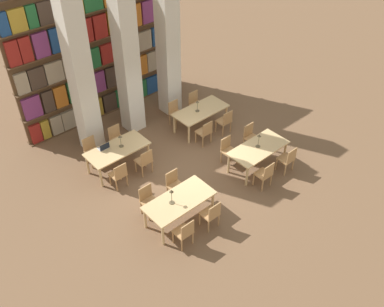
# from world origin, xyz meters

# --- Properties ---
(ground_plane) EXTENTS (40.00, 40.00, 0.00)m
(ground_plane) POSITION_xyz_m (0.00, 0.00, 0.00)
(ground_plane) COLOR brown
(bookshelf_bank) EXTENTS (6.28, 0.35, 5.50)m
(bookshelf_bank) POSITION_xyz_m (-0.00, 4.27, 2.70)
(bookshelf_bank) COLOR brown
(bookshelf_bank) RESTS_ON ground_plane
(pillar_left) EXTENTS (0.59, 0.59, 6.00)m
(pillar_left) POSITION_xyz_m (-1.61, 2.87, 3.00)
(pillar_left) COLOR silver
(pillar_left) RESTS_ON ground_plane
(pillar_center) EXTENTS (0.59, 0.59, 6.00)m
(pillar_center) POSITION_xyz_m (0.00, 2.87, 3.00)
(pillar_center) COLOR silver
(pillar_center) RESTS_ON ground_plane
(pillar_right) EXTENTS (0.59, 0.59, 6.00)m
(pillar_right) POSITION_xyz_m (1.61, 2.87, 3.00)
(pillar_right) COLOR silver
(pillar_right) RESTS_ON ground_plane
(reading_table_0) EXTENTS (1.86, 0.90, 0.73)m
(reading_table_0) POSITION_xyz_m (-1.54, -1.39, 0.65)
(reading_table_0) COLOR tan
(reading_table_0) RESTS_ON ground_plane
(chair_0) EXTENTS (0.42, 0.40, 0.87)m
(chair_0) POSITION_xyz_m (-2.00, -2.12, 0.47)
(chair_0) COLOR tan
(chair_0) RESTS_ON ground_plane
(chair_1) EXTENTS (0.42, 0.40, 0.87)m
(chair_1) POSITION_xyz_m (-2.00, -0.65, 0.47)
(chair_1) COLOR tan
(chair_1) RESTS_ON ground_plane
(chair_2) EXTENTS (0.42, 0.40, 0.87)m
(chair_2) POSITION_xyz_m (-1.10, -2.12, 0.47)
(chair_2) COLOR tan
(chair_2) RESTS_ON ground_plane
(chair_3) EXTENTS (0.42, 0.40, 0.87)m
(chair_3) POSITION_xyz_m (-1.10, -0.65, 0.47)
(chair_3) COLOR tan
(chair_3) RESTS_ON ground_plane
(desk_lamp_0) EXTENTS (0.14, 0.14, 0.45)m
(desk_lamp_0) POSITION_xyz_m (-1.75, -1.35, 1.03)
(desk_lamp_0) COLOR brown
(desk_lamp_0) RESTS_ON reading_table_0
(reading_table_1) EXTENTS (1.86, 0.90, 0.73)m
(reading_table_1) POSITION_xyz_m (1.60, -1.29, 0.65)
(reading_table_1) COLOR tan
(reading_table_1) RESTS_ON ground_plane
(chair_4) EXTENTS (0.42, 0.40, 0.87)m
(chair_4) POSITION_xyz_m (1.09, -2.02, 0.47)
(chair_4) COLOR tan
(chair_4) RESTS_ON ground_plane
(chair_5) EXTENTS (0.42, 0.40, 0.87)m
(chair_5) POSITION_xyz_m (1.09, -0.56, 0.47)
(chair_5) COLOR tan
(chair_5) RESTS_ON ground_plane
(chair_6) EXTENTS (0.42, 0.40, 0.87)m
(chair_6) POSITION_xyz_m (2.10, -2.02, 0.47)
(chair_6) COLOR tan
(chair_6) RESTS_ON ground_plane
(chair_7) EXTENTS (0.42, 0.40, 0.87)m
(chair_7) POSITION_xyz_m (2.10, -0.56, 0.47)
(chair_7) COLOR tan
(chair_7) RESTS_ON ground_plane
(desk_lamp_1) EXTENTS (0.14, 0.14, 0.45)m
(desk_lamp_1) POSITION_xyz_m (1.62, -1.25, 1.03)
(desk_lamp_1) COLOR brown
(desk_lamp_1) RESTS_ON reading_table_1
(reading_table_2) EXTENTS (1.86, 0.90, 0.73)m
(reading_table_2) POSITION_xyz_m (-1.56, 1.44, 0.65)
(reading_table_2) COLOR tan
(reading_table_2) RESTS_ON ground_plane
(chair_8) EXTENTS (0.42, 0.40, 0.87)m
(chair_8) POSITION_xyz_m (-2.02, 0.70, 0.47)
(chair_8) COLOR tan
(chair_8) RESTS_ON ground_plane
(chair_9) EXTENTS (0.42, 0.40, 0.87)m
(chair_9) POSITION_xyz_m (-2.02, 2.17, 0.47)
(chair_9) COLOR tan
(chair_9) RESTS_ON ground_plane
(chair_10) EXTENTS (0.42, 0.40, 0.87)m
(chair_10) POSITION_xyz_m (-1.11, 0.70, 0.47)
(chair_10) COLOR tan
(chair_10) RESTS_ON ground_plane
(chair_11) EXTENTS (0.42, 0.40, 0.87)m
(chair_11) POSITION_xyz_m (-1.11, 2.17, 0.47)
(chair_11) COLOR tan
(chair_11) RESTS_ON ground_plane
(desk_lamp_2) EXTENTS (0.14, 0.14, 0.41)m
(desk_lamp_2) POSITION_xyz_m (-1.41, 1.44, 1.00)
(desk_lamp_2) COLOR brown
(desk_lamp_2) RESTS_ON reading_table_2
(laptop) EXTENTS (0.32, 0.22, 0.21)m
(laptop) POSITION_xyz_m (-1.85, 1.69, 0.77)
(laptop) COLOR silver
(laptop) RESTS_ON reading_table_2
(reading_table_3) EXTENTS (1.86, 0.90, 0.73)m
(reading_table_3) POSITION_xyz_m (1.67, 1.32, 0.65)
(reading_table_3) COLOR tan
(reading_table_3) RESTS_ON ground_plane
(chair_12) EXTENTS (0.42, 0.40, 0.87)m
(chair_12) POSITION_xyz_m (1.18, 0.58, 0.47)
(chair_12) COLOR tan
(chair_12) RESTS_ON ground_plane
(chair_13) EXTENTS (0.42, 0.40, 0.87)m
(chair_13) POSITION_xyz_m (1.18, 2.05, 0.47)
(chair_13) COLOR tan
(chair_13) RESTS_ON ground_plane
(chair_14) EXTENTS (0.42, 0.40, 0.87)m
(chair_14) POSITION_xyz_m (2.09, 0.58, 0.47)
(chair_14) COLOR tan
(chair_14) RESTS_ON ground_plane
(chair_15) EXTENTS (0.42, 0.40, 0.87)m
(chair_15) POSITION_xyz_m (2.09, 2.05, 0.47)
(chair_15) COLOR tan
(chair_15) RESTS_ON ground_plane
(desk_lamp_3) EXTENTS (0.14, 0.14, 0.41)m
(desk_lamp_3) POSITION_xyz_m (1.53, 1.34, 1.00)
(desk_lamp_3) COLOR brown
(desk_lamp_3) RESTS_ON reading_table_3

